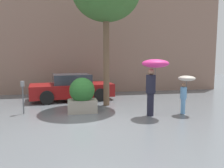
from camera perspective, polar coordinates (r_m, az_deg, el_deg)
ground_plane at (r=7.17m, az=-5.58°, el=-9.98°), size 40.00×40.00×0.00m
building_facade at (r=13.40m, az=-8.29°, el=10.59°), size 18.00×0.30×6.00m
planter_box at (r=8.38m, az=-7.79°, el=-2.75°), size 1.10×0.96×1.34m
person_adult at (r=7.81m, az=10.85°, el=2.91°), size 0.94×0.94×2.03m
person_child at (r=8.44m, az=18.65°, el=-0.30°), size 0.62×0.62×1.43m
parked_car_near at (r=11.20m, az=-10.45°, el=-0.97°), size 4.22×2.39×1.28m
parking_meter at (r=8.69m, az=-22.29°, el=-1.54°), size 0.14×0.14×1.23m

